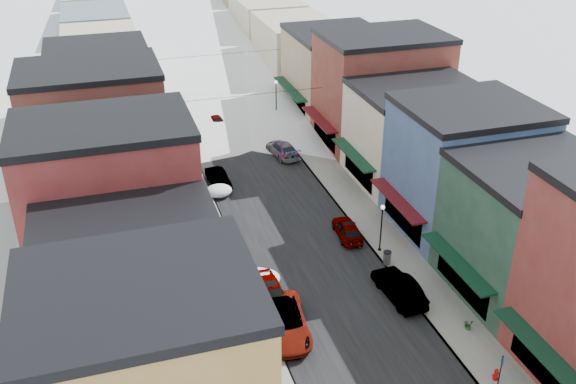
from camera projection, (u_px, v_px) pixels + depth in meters
road at (208, 92)px, 82.42m from camera, size 10.00×160.00×0.01m
sidewalk_left at (156, 97)px, 80.65m from camera, size 3.20×160.00×0.15m
sidewalk_right at (257, 87)px, 84.12m from camera, size 3.20×160.00×0.15m
curb_left at (168, 95)px, 81.06m from camera, size 0.10×160.00×0.15m
curb_right at (246, 88)px, 83.71m from camera, size 0.10×160.00×0.15m
bldg_l_cream at (134, 296)px, 36.64m from camera, size 11.30×8.20×9.50m
bldg_l_brick_near at (113, 209)px, 42.56m from camera, size 12.30×8.20×12.50m
bldg_l_grayblue at (115, 177)px, 50.68m from camera, size 11.30×9.20×9.00m
bldg_l_brick_far at (95, 126)px, 57.55m from camera, size 13.30×9.20×11.00m
bldg_l_tan at (102, 95)px, 66.49m from camera, size 11.30×11.20×10.00m
bldg_r_green at (533, 229)px, 43.14m from camera, size 11.30×9.20×9.50m
bldg_r_blue at (464, 167)px, 50.50m from camera, size 11.30×9.20×10.50m
bldg_r_cream at (415, 133)px, 58.58m from camera, size 12.30×9.20×9.00m
bldg_r_brick_far at (380, 89)px, 65.73m from camera, size 13.30×9.20×11.50m
bldg_r_tan at (336, 71)px, 74.38m from camera, size 11.30×11.20×9.50m
distant_blocks at (178, 21)px, 99.97m from camera, size 34.00×55.00×8.00m
overhead_cables at (227, 73)px, 68.97m from camera, size 16.40×15.04×0.04m
car_white_suv at (285, 322)px, 40.66m from camera, size 3.49×6.30×1.67m
car_silver_sedan at (270, 293)px, 43.28m from camera, size 2.06×4.95×1.67m
car_dark_hatch at (218, 178)px, 59.02m from camera, size 1.87×4.20×1.34m
car_silver_wagon at (187, 111)px, 74.08m from camera, size 2.63×5.52×1.55m
car_green_sedan at (399, 288)px, 43.88m from camera, size 2.09×5.16×1.66m
car_gray_suv at (347, 229)px, 50.93m from camera, size 2.07×4.34×1.43m
car_black_sedan at (283, 149)px, 64.75m from camera, size 2.69×5.23×1.45m
car_lane_silver at (217, 123)px, 71.14m from camera, size 2.01×4.23×1.40m
car_lane_white at (211, 65)px, 90.01m from camera, size 2.76×5.97×1.66m
fire_hydrant at (496, 375)px, 37.01m from camera, size 0.45×0.34×0.76m
parking_sign at (501, 370)px, 35.89m from camera, size 0.11×0.32×2.41m
trash_can at (387, 258)px, 47.41m from camera, size 0.61×0.61×1.04m
streetlamp_near at (382, 222)px, 48.16m from camera, size 0.33×0.33×3.92m
streetlamp_far at (276, 95)px, 72.33m from camera, size 0.38×0.38×4.57m
planter_near at (468, 324)px, 40.97m from camera, size 0.70×0.64×0.67m
snow_pile_near at (262, 279)px, 45.33m from camera, size 2.57×2.78×1.09m
snow_pile_mid at (260, 278)px, 45.56m from camera, size 2.17×2.54×0.92m
snow_pile_far at (219, 190)px, 57.27m from camera, size 2.40×2.68×1.01m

